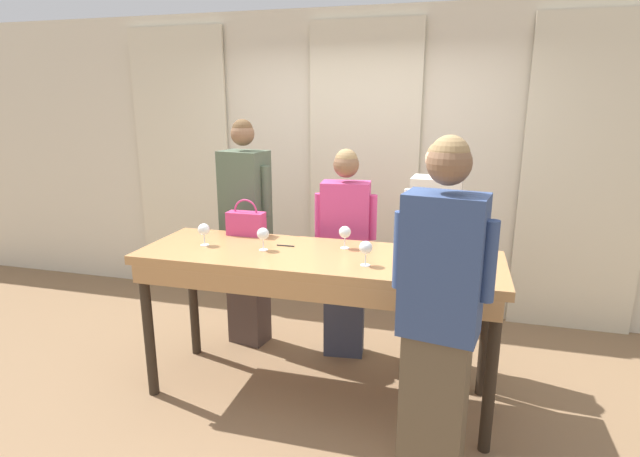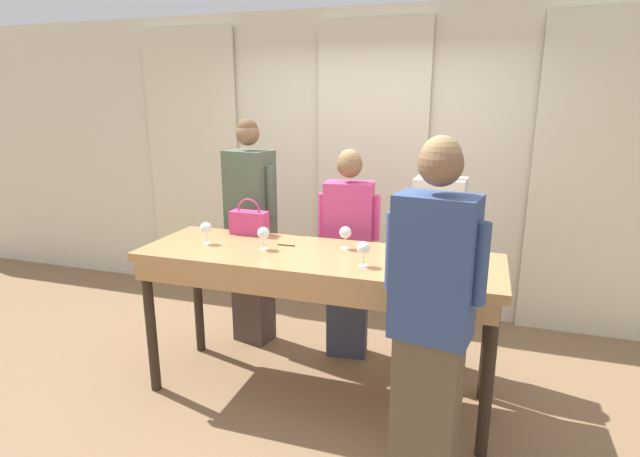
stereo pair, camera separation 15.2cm
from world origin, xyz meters
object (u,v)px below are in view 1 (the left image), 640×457
(wine_bottle, at_px, (408,243))
(guest_pink_top, at_px, (345,252))
(tasting_bar, at_px, (316,271))
(wine_glass_front_mid, at_px, (366,248))
(wine_glass_center_left, at_px, (408,257))
(guest_olive_jacket, at_px, (246,233))
(wine_glass_front_left, at_px, (428,242))
(guest_cream_sweater, at_px, (433,256))
(wine_glass_front_right, at_px, (345,233))
(wine_glass_center_right, at_px, (263,234))
(wine_glass_center_mid, at_px, (204,230))
(handbag, at_px, (246,223))
(host_pouring, at_px, (439,319))

(wine_bottle, height_order, guest_pink_top, guest_pink_top)
(tasting_bar, bearing_deg, wine_glass_front_mid, -20.51)
(wine_glass_center_left, distance_m, guest_olive_jacket, 1.65)
(wine_glass_front_left, relative_size, guest_cream_sweater, 0.09)
(wine_glass_front_right, height_order, wine_glass_center_right, same)
(wine_glass_center_mid, bearing_deg, tasting_bar, -0.19)
(handbag, height_order, guest_olive_jacket, guest_olive_jacket)
(wine_glass_front_right, distance_m, wine_glass_center_mid, 0.96)
(wine_glass_center_right, height_order, host_pouring, host_pouring)
(wine_glass_front_left, bearing_deg, host_pouring, -81.97)
(tasting_bar, height_order, handbag, handbag)
(host_pouring, bearing_deg, guest_cream_sweater, 94.01)
(guest_olive_jacket, height_order, guest_pink_top, guest_olive_jacket)
(wine_glass_front_left, bearing_deg, handbag, 170.87)
(wine_glass_front_left, bearing_deg, guest_cream_sweater, 88.21)
(wine_glass_center_left, distance_m, guest_pink_top, 1.09)
(wine_glass_front_right, relative_size, guest_pink_top, 0.09)
(tasting_bar, bearing_deg, wine_glass_center_mid, 179.81)
(wine_glass_front_right, xyz_separation_m, wine_glass_center_right, (-0.51, -0.19, 0.00))
(guest_pink_top, distance_m, host_pouring, 1.49)
(wine_bottle, height_order, wine_glass_front_mid, wine_bottle)
(guest_cream_sweater, bearing_deg, guest_olive_jacket, 180.00)
(wine_glass_front_mid, xyz_separation_m, guest_olive_jacket, (-1.12, 0.77, -0.18))
(guest_cream_sweater, distance_m, host_pouring, 1.29)
(wine_glass_front_left, bearing_deg, wine_glass_center_right, -174.02)
(handbag, distance_m, wine_glass_center_mid, 0.37)
(wine_glass_center_left, bearing_deg, tasting_bar, 157.90)
(wine_glass_center_right, bearing_deg, guest_cream_sweater, 30.61)
(tasting_bar, relative_size, wine_glass_center_left, 15.36)
(wine_glass_front_mid, distance_m, wine_glass_center_mid, 1.15)
(wine_bottle, height_order, guest_cream_sweater, guest_cream_sweater)
(guest_olive_jacket, distance_m, guest_cream_sweater, 1.49)
(wine_glass_center_mid, bearing_deg, guest_pink_top, 36.96)
(guest_pink_top, bearing_deg, guest_cream_sweater, 0.00)
(wine_bottle, distance_m, wine_glass_front_left, 0.15)
(wine_glass_front_mid, height_order, guest_cream_sweater, guest_cream_sweater)
(wine_glass_center_left, height_order, guest_cream_sweater, guest_cream_sweater)
(guest_olive_jacket, xyz_separation_m, guest_cream_sweater, (1.49, 0.00, -0.07))
(handbag, bearing_deg, wine_glass_front_mid, -25.13)
(wine_glass_center_mid, bearing_deg, guest_cream_sweater, 22.89)
(wine_glass_center_mid, bearing_deg, wine_bottle, 0.51)
(tasting_bar, bearing_deg, wine_bottle, 1.47)
(wine_glass_center_right, relative_size, host_pouring, 0.08)
(wine_glass_center_left, xyz_separation_m, guest_olive_jacket, (-1.38, 0.89, -0.19))
(handbag, relative_size, guest_cream_sweater, 0.16)
(wine_glass_front_mid, relative_size, wine_glass_center_right, 1.00)
(tasting_bar, height_order, host_pouring, host_pouring)
(wine_bottle, bearing_deg, guest_olive_jacket, 155.14)
(wine_glass_front_left, xyz_separation_m, guest_pink_top, (-0.65, 0.53, -0.28))
(wine_glass_front_right, relative_size, guest_cream_sweater, 0.09)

